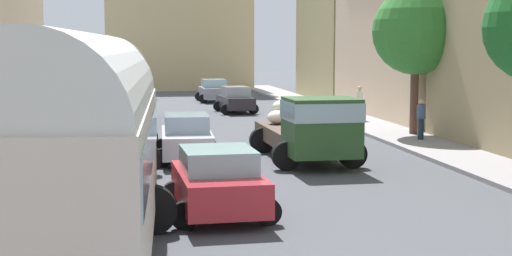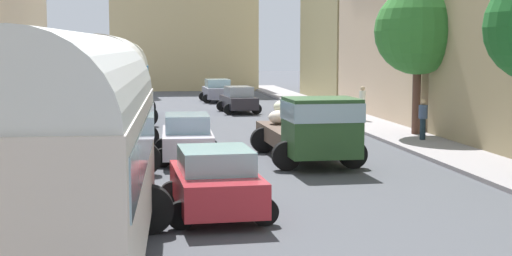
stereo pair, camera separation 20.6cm
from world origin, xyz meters
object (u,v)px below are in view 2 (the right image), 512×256
car_3 (187,137)px  cargo_truck_0 (310,127)px  parked_bus_0 (70,143)px  parked_bus_1 (108,93)px  parked_bus_2 (125,77)px  car_0 (239,100)px  pedestrian_3 (362,102)px  car_2 (216,182)px  car_1 (217,90)px  pedestrian_1 (423,118)px

car_3 → cargo_truck_0: bearing=-15.7°
parked_bus_0 → parked_bus_1: size_ratio=1.07×
parked_bus_2 → car_0: (6.30, 3.97, -1.50)m
pedestrian_3 → parked_bus_1: bearing=-137.2°
parked_bus_2 → pedestrian_3: (11.72, -2.42, -1.19)m
parked_bus_2 → car_3: 13.67m
car_3 → car_2: bearing=-88.6°
parked_bus_0 → car_2: bearing=56.1°
car_1 → pedestrian_1: 23.46m
parked_bus_1 → car_2: 8.69m
parked_bus_0 → pedestrian_3: parked_bus_0 is taller
pedestrian_1 → pedestrian_3: size_ratio=0.96×
parked_bus_0 → pedestrian_3: bearing=62.9°
parked_bus_1 → car_3: 2.99m
car_1 → pedestrian_3: 15.93m
car_0 → car_2: car_2 is taller
car_0 → car_3: (-3.90, -17.35, 0.03)m
parked_bus_2 → car_3: (2.40, -13.38, -1.48)m
parked_bus_0 → car_0: size_ratio=2.38×
parked_bus_0 → car_0: parked_bus_0 is taller
parked_bus_1 → car_1: 26.58m
parked_bus_2 → pedestrian_3: parked_bus_2 is taller
parked_bus_1 → cargo_truck_0: 6.69m
parked_bus_2 → car_1: 13.82m
cargo_truck_0 → car_2: (-3.74, -7.04, -0.41)m
car_2 → car_3: (-0.19, 8.14, 0.01)m
car_0 → car_1: car_1 is taller
parked_bus_0 → parked_bus_2: parked_bus_0 is taller
car_1 → pedestrian_3: (5.82, -14.83, 0.29)m
parked_bus_0 → pedestrian_3: 26.11m
parked_bus_1 → car_3: parked_bus_1 is taller
car_3 → parked_bus_2: bearing=100.2°
cargo_truck_0 → car_0: 18.46m
parked_bus_1 → car_3: (2.58, 0.05, -1.52)m
parked_bus_2 → car_3: bearing=-79.8°
parked_bus_1 → car_2: parked_bus_1 is taller
parked_bus_0 → car_1: size_ratio=2.44×
parked_bus_0 → cargo_truck_0: (6.51, 11.16, -1.06)m
car_0 → car_2: (-3.71, -25.49, 0.02)m
parked_bus_0 → pedestrian_3: size_ratio=4.90×
car_2 → pedestrian_3: (9.12, 19.10, 0.29)m
pedestrian_3 → pedestrian_1: bearing=-89.1°
cargo_truck_0 → car_0: size_ratio=1.74×
parked_bus_0 → parked_bus_2: size_ratio=1.06×
parked_bus_2 → car_1: parked_bus_2 is taller
parked_bus_0 → parked_bus_1: (-0.00, 12.22, 0.05)m
car_2 → car_1: bearing=84.4°
car_2 → pedestrian_3: size_ratio=2.08×
pedestrian_1 → parked_bus_1: bearing=-165.3°
cargo_truck_0 → car_0: (-0.04, 18.45, -0.43)m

